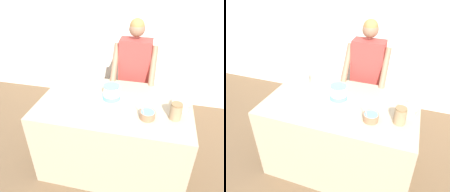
{
  "view_description": "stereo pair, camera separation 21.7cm",
  "coord_description": "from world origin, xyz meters",
  "views": [
    {
      "loc": [
        0.41,
        -1.4,
        2.18
      ],
      "look_at": [
        -0.02,
        0.44,
        1.0
      ],
      "focal_mm": 35.0,
      "sensor_mm": 36.0,
      "label": 1
    },
    {
      "loc": [
        0.61,
        -1.34,
        2.18
      ],
      "look_at": [
        -0.02,
        0.44,
        1.0
      ],
      "focal_mm": 35.0,
      "sensor_mm": 36.0,
      "label": 2
    }
  ],
  "objects": [
    {
      "name": "wall_back",
      "position": [
        0.0,
        2.06,
        1.3
      ],
      "size": [
        10.0,
        0.05,
        2.6
      ],
      "color": "silver",
      "rests_on": "ground_plane"
    },
    {
      "name": "counter",
      "position": [
        0.0,
        0.49,
        0.45
      ],
      "size": [
        1.61,
        0.99,
        0.9
      ],
      "color": "tan",
      "rests_on": "ground_plane"
    },
    {
      "name": "person_baker",
      "position": [
        0.11,
        1.22,
        0.96
      ],
      "size": [
        0.55,
        0.46,
        1.6
      ],
      "color": "#2D2D38",
      "rests_on": "ground_plane"
    },
    {
      "name": "cake",
      "position": [
        -0.04,
        0.54,
        0.97
      ],
      "size": [
        0.35,
        0.35,
        0.17
      ],
      "color": "silver",
      "rests_on": "counter"
    },
    {
      "name": "frosting_bowl_pink",
      "position": [
        0.68,
        0.54,
        0.93
      ],
      "size": [
        0.18,
        0.18,
        0.2
      ],
      "color": "beige",
      "rests_on": "counter"
    },
    {
      "name": "frosting_bowl_blue",
      "position": [
        0.36,
        0.29,
        0.94
      ],
      "size": [
        0.15,
        0.15,
        0.16
      ],
      "color": "#936B4C",
      "rests_on": "counter"
    },
    {
      "name": "drinking_glass",
      "position": [
        -0.53,
        0.73,
        0.97
      ],
      "size": [
        0.08,
        0.08,
        0.15
      ],
      "color": "silver",
      "rests_on": "counter"
    },
    {
      "name": "ceramic_plate",
      "position": [
        -0.3,
        0.39,
        0.9
      ],
      "size": [
        0.2,
        0.2,
        0.01
      ],
      "color": "white",
      "rests_on": "counter"
    },
    {
      "name": "stoneware_jar",
      "position": [
        0.62,
        0.34,
        0.98
      ],
      "size": [
        0.11,
        0.11,
        0.17
      ],
      "color": "#9E7F5B",
      "rests_on": "counter"
    }
  ]
}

